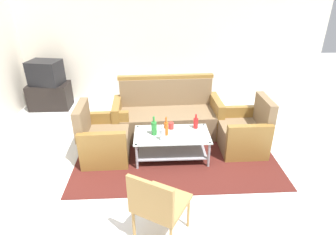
% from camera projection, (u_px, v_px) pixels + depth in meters
% --- Properties ---
extents(ground_plane, '(14.00, 14.00, 0.00)m').
position_uv_depth(ground_plane, '(189.00, 180.00, 3.79)').
color(ground_plane, white).
extents(wall_back, '(6.52, 0.12, 2.80)m').
position_uv_depth(wall_back, '(174.00, 34.00, 5.91)').
color(wall_back, silver).
rests_on(wall_back, ground).
extents(rug, '(2.98, 2.04, 0.01)m').
position_uv_depth(rug, '(175.00, 151.00, 4.42)').
color(rug, '#511E19').
rests_on(rug, ground).
extents(couch, '(1.82, 0.80, 0.96)m').
position_uv_depth(couch, '(167.00, 116.00, 4.84)').
color(couch, '#7F6647').
rests_on(couch, rug).
extents(armchair_left, '(0.71, 0.77, 0.85)m').
position_uv_depth(armchair_left, '(104.00, 140.00, 4.18)').
color(armchair_left, '#7F6647').
rests_on(armchair_left, rug).
extents(armchair_right, '(0.71, 0.77, 0.85)m').
position_uv_depth(armchair_right, '(244.00, 133.00, 4.38)').
color(armchair_right, '#7F6647').
rests_on(armchair_right, rug).
extents(coffee_table, '(1.10, 0.60, 0.40)m').
position_uv_depth(coffee_table, '(172.00, 142.00, 4.16)').
color(coffee_table, silver).
rests_on(coffee_table, rug).
extents(bottle_green, '(0.08, 0.08, 0.29)m').
position_uv_depth(bottle_green, '(154.00, 128.00, 4.04)').
color(bottle_green, '#2D8C38').
rests_on(bottle_green, coffee_table).
extents(bottle_orange, '(0.06, 0.06, 0.28)m').
position_uv_depth(bottle_orange, '(166.00, 128.00, 4.03)').
color(bottle_orange, '#D85919').
rests_on(bottle_orange, coffee_table).
extents(bottle_clear, '(0.07, 0.07, 0.24)m').
position_uv_depth(bottle_clear, '(163.00, 134.00, 3.91)').
color(bottle_clear, silver).
rests_on(bottle_clear, coffee_table).
extents(bottle_red, '(0.07, 0.07, 0.23)m').
position_uv_depth(bottle_red, '(196.00, 123.00, 4.23)').
color(bottle_red, red).
rests_on(bottle_red, coffee_table).
extents(cup, '(0.08, 0.08, 0.10)m').
position_uv_depth(cup, '(171.00, 126.00, 4.22)').
color(cup, red).
rests_on(cup, coffee_table).
extents(tv_stand, '(0.80, 0.50, 0.52)m').
position_uv_depth(tv_stand, '(50.00, 96.00, 5.83)').
color(tv_stand, black).
rests_on(tv_stand, ground).
extents(television, '(0.68, 0.55, 0.48)m').
position_uv_depth(television, '(46.00, 73.00, 5.62)').
color(television, black).
rests_on(television, tv_stand).
extents(wicker_chair, '(0.66, 0.66, 0.84)m').
position_uv_depth(wicker_chair, '(157.00, 203.00, 2.72)').
color(wicker_chair, '#AD844C').
rests_on(wicker_chair, ground).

